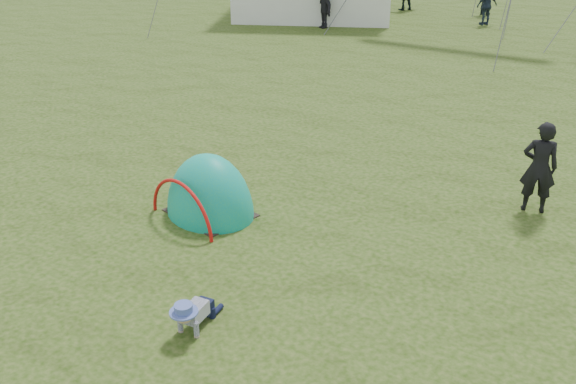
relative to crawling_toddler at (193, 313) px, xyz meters
The scene contains 6 objects.
ground 0.57m from the crawling_toddler, 10.42° to the left, with size 140.00×140.00×0.00m, color #183706.
crawling_toddler is the anchor object (origin of this frame).
popup_tent 3.37m from the crawling_toddler, 122.78° to the left, with size 1.75×1.44×2.26m, color #0194A2.
standing_adult 6.73m from the crawling_toddler, 61.61° to the left, with size 0.62×0.41×1.70m, color black.
crowd_person_3 20.10m from the crawling_toddler, 112.62° to the left, with size 1.15×0.66×1.77m, color black.
crowd_person_8 22.71m from the crawling_toddler, 95.34° to the left, with size 0.93×0.39×1.59m, color #243146.
Camera 1 is at (4.11, -5.46, 5.39)m, focal length 40.00 mm.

